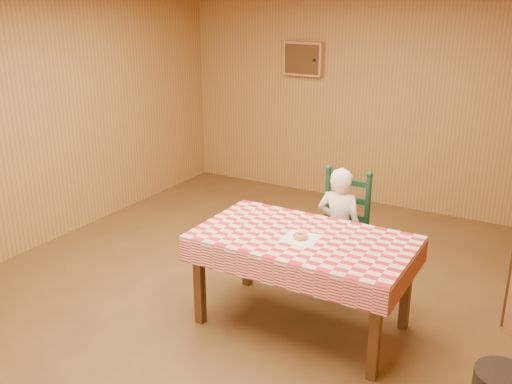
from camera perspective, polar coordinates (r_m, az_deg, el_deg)
ground at (r=4.99m, az=-1.17°, el=-11.02°), size 6.00×6.00×0.00m
cabin_walls at (r=4.83m, az=1.98°, el=10.99°), size 5.10×6.05×2.65m
dining_table at (r=4.39m, az=4.74°, el=-5.42°), size 1.66×0.96×0.77m
ladder_chair at (r=5.13m, az=8.49°, el=-4.10°), size 0.44×0.40×1.08m
seated_child at (r=5.06m, az=8.28°, el=-3.71°), size 0.41×0.27×1.12m
napkin at (r=4.32m, az=4.48°, el=-4.65°), size 0.27×0.27×0.00m
donut at (r=4.31m, az=4.49°, el=-4.39°), size 0.15×0.15×0.04m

